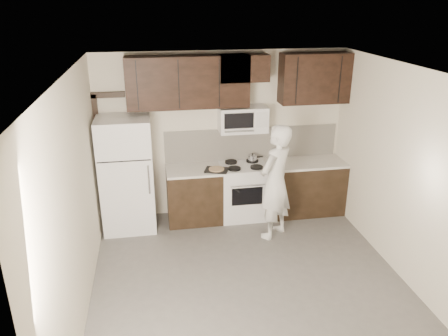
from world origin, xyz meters
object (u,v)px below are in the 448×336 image
object	(u,v)px
stove	(243,191)
refrigerator	(127,174)
person	(275,182)
microwave	(243,119)

from	to	relation	value
stove	refrigerator	distance (m)	1.90
refrigerator	person	world-z (taller)	refrigerator
refrigerator	microwave	bearing A→B (deg)	5.15
stove	refrigerator	xyz separation A→B (m)	(-1.85, -0.05, 0.44)
stove	person	size ratio (longest dim) A/B	0.53
stove	person	distance (m)	0.89
stove	microwave	world-z (taller)	microwave
microwave	refrigerator	xyz separation A→B (m)	(-1.85, -0.17, -0.75)
microwave	person	size ratio (longest dim) A/B	0.43
stove	microwave	bearing A→B (deg)	90.10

